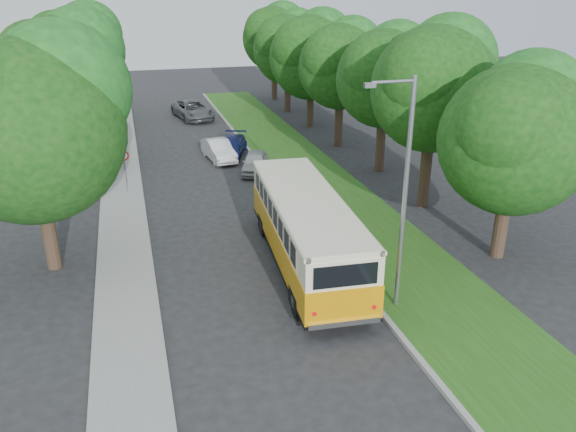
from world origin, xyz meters
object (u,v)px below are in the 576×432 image
object	(u,v)px
lamppost_near	(403,191)
car_grey	(193,110)
vintage_bus	(306,232)
car_silver	(255,162)
lamppost_far	(115,104)
car_white	(219,150)
car_blue	(231,146)

from	to	relation	value
lamppost_near	car_grey	xyz separation A→B (m)	(-2.98, 31.87, -3.62)
vintage_bus	car_silver	world-z (taller)	vintage_bus
lamppost_far	car_grey	bearing A→B (deg)	66.08
lamppost_near	car_grey	world-z (taller)	lamppost_near
vintage_bus	car_white	xyz separation A→B (m)	(-0.86, 15.66, -0.89)
lamppost_near	vintage_bus	xyz separation A→B (m)	(-2.03, 3.77, -2.83)
lamppost_near	vintage_bus	bearing A→B (deg)	118.28
vintage_bus	car_white	bearing A→B (deg)	97.26
lamppost_far	car_white	world-z (taller)	lamppost_far
car_silver	car_grey	xyz separation A→B (m)	(-1.77, 15.57, 0.13)
car_grey	car_silver	bearing A→B (deg)	-93.94
lamppost_far	vintage_bus	distance (m)	16.46
car_white	car_grey	xyz separation A→B (m)	(-0.09, 12.44, 0.10)
lamppost_far	car_grey	distance (m)	15.01
vintage_bus	car_silver	size ratio (longest dim) A/B	2.86
car_silver	car_white	distance (m)	3.56
car_silver	car_white	size ratio (longest dim) A/B	0.92
lamppost_near	car_blue	xyz separation A→B (m)	(-1.95, 20.30, -3.76)
car_white	car_blue	size ratio (longest dim) A/B	0.93
lamppost_far	car_blue	xyz separation A→B (m)	(6.96, 1.80, -3.51)
lamppost_far	car_silver	bearing A→B (deg)	-15.96
car_silver	car_grey	bearing A→B (deg)	114.58
lamppost_far	car_white	bearing A→B (deg)	8.78
car_white	lamppost_far	bearing A→B (deg)	-178.72
vintage_bus	car_grey	distance (m)	28.13
lamppost_far	car_white	size ratio (longest dim) A/B	1.91
vintage_bus	car_white	world-z (taller)	vintage_bus
car_blue	car_silver	bearing A→B (deg)	-58.12
lamppost_far	vintage_bus	size ratio (longest dim) A/B	0.72
lamppost_far	car_grey	xyz separation A→B (m)	(5.93, 13.37, -3.37)
lamppost_near	car_white	bearing A→B (deg)	98.46
vintage_bus	car_grey	bearing A→B (deg)	96.04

